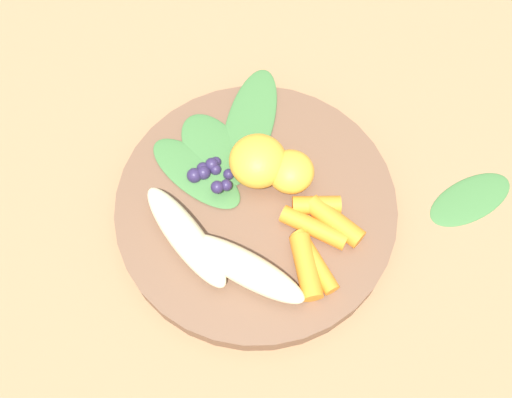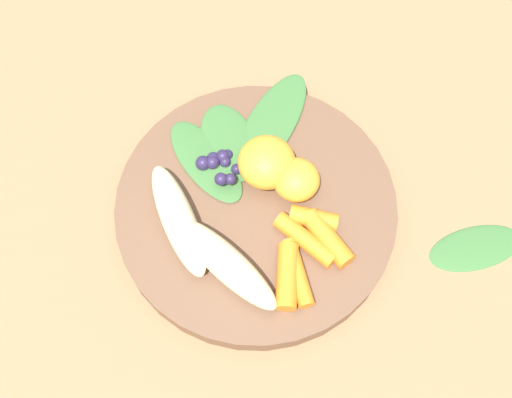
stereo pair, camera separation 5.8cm
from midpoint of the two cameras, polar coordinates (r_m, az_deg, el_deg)
ground_plane at (r=0.61m, az=2.70°, el=-1.63°), size 2.40×2.40×0.00m
bowl at (r=0.60m, az=2.75°, el=-1.18°), size 0.27×0.27×0.02m
banana_peeled_left at (r=0.55m, az=0.27°, el=-6.34°), size 0.11×0.10×0.03m
banana_peeled_right at (r=0.57m, az=-4.35°, el=-2.24°), size 0.12×0.07×0.03m
orange_segment_near at (r=0.58m, az=3.82°, el=3.12°), size 0.06×0.06×0.04m
orange_segment_far at (r=0.58m, az=6.60°, el=1.47°), size 0.04×0.04×0.03m
carrot_front at (r=0.55m, az=5.91°, el=-7.49°), size 0.06×0.03×0.02m
carrot_mid_left at (r=0.56m, az=6.82°, el=-7.16°), size 0.06×0.03×0.02m
carrot_mid_right at (r=0.57m, az=7.51°, el=-4.10°), size 0.06×0.06×0.02m
carrot_rear at (r=0.57m, az=9.57°, el=-3.94°), size 0.06×0.05×0.02m
carrot_small at (r=0.58m, az=8.24°, el=-2.11°), size 0.03×0.05×0.02m
blueberry_pile at (r=0.60m, az=-0.15°, el=2.98°), size 0.04×0.06×0.02m
kale_leaf_left at (r=0.63m, az=4.03°, el=6.66°), size 0.14×0.11×0.00m
kale_leaf_right at (r=0.61m, az=0.19°, el=5.02°), size 0.10×0.08×0.00m
kale_leaf_rear at (r=0.60m, az=-1.97°, el=3.25°), size 0.11×0.09×0.00m
kale_leaf_stray at (r=0.64m, az=22.22°, el=-4.45°), size 0.06×0.10×0.01m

